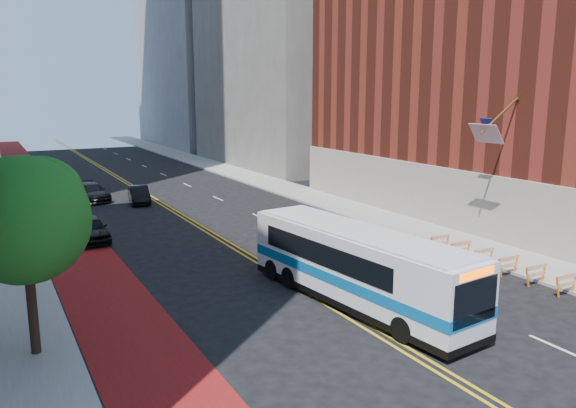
# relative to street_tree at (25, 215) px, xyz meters

# --- Properties ---
(ground) EXTENTS (160.00, 160.00, 0.00)m
(ground) POSITION_rel_street_tree_xyz_m (11.24, -6.04, -4.91)
(ground) COLOR black
(ground) RESTS_ON ground
(sidewalk_right) EXTENTS (4.00, 140.00, 0.15)m
(sidewalk_right) POSITION_rel_street_tree_xyz_m (23.24, 23.96, -4.84)
(sidewalk_right) COLOR gray
(sidewalk_right) RESTS_ON ground
(bus_lane_paint) EXTENTS (3.60, 140.00, 0.01)m
(bus_lane_paint) POSITION_rel_street_tree_xyz_m (3.14, 23.96, -4.91)
(bus_lane_paint) COLOR maroon
(bus_lane_paint) RESTS_ON ground
(center_line_inner) EXTENTS (0.14, 140.00, 0.01)m
(center_line_inner) POSITION_rel_street_tree_xyz_m (11.06, 23.96, -4.91)
(center_line_inner) COLOR gold
(center_line_inner) RESTS_ON ground
(center_line_outer) EXTENTS (0.14, 140.00, 0.01)m
(center_line_outer) POSITION_rel_street_tree_xyz_m (11.42, 23.96, -4.91)
(center_line_outer) COLOR gold
(center_line_outer) RESTS_ON ground
(lane_dashes) EXTENTS (0.14, 98.20, 0.01)m
(lane_dashes) POSITION_rel_street_tree_xyz_m (16.04, 31.96, -4.90)
(lane_dashes) COLOR silver
(lane_dashes) RESTS_ON ground
(brick_building) EXTENTS (18.73, 36.00, 22.00)m
(brick_building) POSITION_rel_street_tree_xyz_m (33.18, 5.96, 6.05)
(brick_building) COLOR maroon
(brick_building) RESTS_ON ground
(construction_barriers) EXTENTS (1.42, 10.91, 1.00)m
(construction_barriers) POSITION_rel_street_tree_xyz_m (20.84, -2.62, -4.24)
(construction_barriers) COLOR orange
(construction_barriers) RESTS_ON ground
(street_tree) EXTENTS (4.20, 4.20, 6.70)m
(street_tree) POSITION_rel_street_tree_xyz_m (0.00, 0.00, 0.00)
(street_tree) COLOR black
(street_tree) RESTS_ON sidewalk_left
(transit_bus) EXTENTS (3.82, 11.93, 3.22)m
(transit_bus) POSITION_rel_street_tree_xyz_m (12.25, -1.17, -3.23)
(transit_bus) COLOR silver
(transit_bus) RESTS_ON ground
(car_a) EXTENTS (1.91, 4.45, 1.50)m
(car_a) POSITION_rel_street_tree_xyz_m (4.22, 14.78, -4.16)
(car_a) COLOR black
(car_a) RESTS_ON ground
(car_b) EXTENTS (2.05, 4.35, 1.38)m
(car_b) POSITION_rel_street_tree_xyz_m (9.74, 25.17, -4.22)
(car_b) COLOR black
(car_b) RESTS_ON ground
(car_c) EXTENTS (2.69, 5.17, 1.43)m
(car_c) POSITION_rel_street_tree_xyz_m (6.55, 28.02, -4.20)
(car_c) COLOR black
(car_c) RESTS_ON ground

